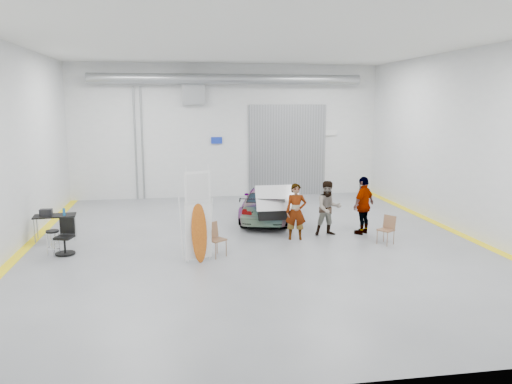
{
  "coord_description": "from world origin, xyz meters",
  "views": [
    {
      "loc": [
        -2.35,
        -14.72,
        4.27
      ],
      "look_at": [
        0.12,
        0.57,
        1.5
      ],
      "focal_mm": 35.0,
      "sensor_mm": 36.0,
      "label": 1
    }
  ],
  "objects": [
    {
      "name": "ground",
      "position": [
        0.0,
        0.0,
        0.0
      ],
      "size": [
        16.0,
        16.0,
        0.0
      ],
      "primitive_type": "plane",
      "color": "slate",
      "rests_on": "ground"
    },
    {
      "name": "room_shell",
      "position": [
        0.24,
        2.22,
        4.08
      ],
      "size": [
        14.02,
        16.18,
        6.01
      ],
      "color": "silver",
      "rests_on": "ground"
    },
    {
      "name": "sedan_car",
      "position": [
        0.91,
        3.02,
        0.63
      ],
      "size": [
        2.79,
        4.62,
        1.25
      ],
      "primitive_type": "imported",
      "rotation": [
        0.0,
        0.0,
        2.89
      ],
      "color": "white",
      "rests_on": "ground"
    },
    {
      "name": "person_a",
      "position": [
        1.34,
        0.22,
        0.9
      ],
      "size": [
        0.72,
        0.54,
        1.79
      ],
      "primitive_type": "imported",
      "rotation": [
        0.0,
        0.0,
        -0.19
      ],
      "color": "#986553",
      "rests_on": "ground"
    },
    {
      "name": "person_b",
      "position": [
        2.51,
        0.56,
        0.9
      ],
      "size": [
        0.89,
        0.69,
        1.8
      ],
      "primitive_type": "imported",
      "rotation": [
        0.0,
        0.0,
        0.02
      ],
      "color": "slate",
      "rests_on": "ground"
    },
    {
      "name": "person_c",
      "position": [
        3.69,
        0.53,
        0.96
      ],
      "size": [
        1.16,
        1.05,
        1.92
      ],
      "primitive_type": "imported",
      "rotation": [
        0.0,
        0.0,
        3.82
      ],
      "color": "#985A32",
      "rests_on": "ground"
    },
    {
      "name": "surfboard_display",
      "position": [
        -1.86,
        -1.61,
        1.07
      ],
      "size": [
        0.72,
        0.37,
        2.65
      ],
      "rotation": [
        0.0,
        0.0,
        0.32
      ],
      "color": "white",
      "rests_on": "ground"
    },
    {
      "name": "folding_chair_near",
      "position": [
        -1.29,
        -1.17,
        0.3
      ],
      "size": [
        0.62,
        0.69,
        0.96
      ],
      "rotation": [
        0.0,
        0.0,
        0.63
      ],
      "color": "brown",
      "rests_on": "ground"
    },
    {
      "name": "folding_chair_far",
      "position": [
        3.93,
        -0.76,
        0.27
      ],
      "size": [
        0.56,
        0.67,
        0.88
      ],
      "rotation": [
        0.0,
        0.0,
        -0.99
      ],
      "color": "brown",
      "rests_on": "ground"
    },
    {
      "name": "shop_stool",
      "position": [
        -5.84,
        -0.39,
        0.37
      ],
      "size": [
        0.38,
        0.38,
        0.74
      ],
      "rotation": [
        0.0,
        0.0,
        -0.15
      ],
      "color": "black",
      "rests_on": "ground"
    },
    {
      "name": "work_table",
      "position": [
        -6.24,
        1.41,
        0.79
      ],
      "size": [
        1.31,
        0.75,
        1.03
      ],
      "rotation": [
        0.0,
        0.0,
        0.1
      ],
      "color": "gray",
      "rests_on": "ground"
    },
    {
      "name": "office_chair",
      "position": [
        -5.55,
        -0.26,
        0.45
      ],
      "size": [
        0.56,
        0.58,
        1.03
      ],
      "rotation": [
        0.0,
        0.0,
        -0.27
      ],
      "color": "black",
      "rests_on": "ground"
    },
    {
      "name": "trunk_lid",
      "position": [
        0.91,
        1.11,
        1.27
      ],
      "size": [
        1.46,
        0.89,
        0.04
      ],
      "primitive_type": "cube",
      "color": "silver",
      "rests_on": "sedan_car"
    }
  ]
}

